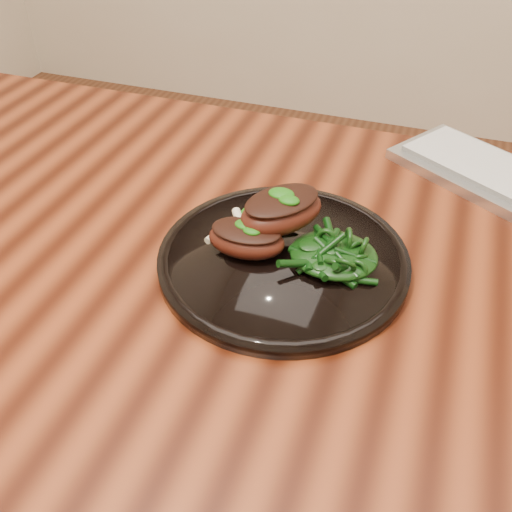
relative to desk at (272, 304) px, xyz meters
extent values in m
cube|color=#331006|center=(0.00, 0.00, 0.06)|extent=(1.60, 0.80, 0.04)
cylinder|color=#36190C|center=(-0.74, 0.34, -0.31)|extent=(0.06, 0.06, 0.71)
cylinder|color=black|center=(0.02, -0.01, 0.09)|extent=(0.32, 0.32, 0.02)
torus|color=black|center=(0.02, -0.01, 0.09)|extent=(0.31, 0.31, 0.02)
cylinder|color=black|center=(0.02, -0.01, 0.10)|extent=(0.21, 0.21, 0.00)
ellipsoid|color=#46170D|center=(-0.03, -0.02, 0.12)|extent=(0.10, 0.07, 0.04)
ellipsoid|color=black|center=(-0.03, -0.02, 0.13)|extent=(0.09, 0.06, 0.01)
cylinder|color=beige|center=(-0.07, -0.01, 0.11)|extent=(0.02, 0.05, 0.01)
ellipsoid|color=#0D4B08|center=(-0.03, -0.02, 0.14)|extent=(0.03, 0.02, 0.01)
ellipsoid|color=#46170D|center=(0.00, 0.02, 0.14)|extent=(0.13, 0.13, 0.04)
ellipsoid|color=black|center=(0.00, 0.02, 0.16)|extent=(0.11, 0.12, 0.01)
cylinder|color=beige|center=(-0.04, -0.01, 0.13)|extent=(0.04, 0.05, 0.01)
ellipsoid|color=#0D4B08|center=(0.00, 0.02, 0.16)|extent=(0.03, 0.02, 0.01)
ellipsoid|color=#0D4B08|center=(-0.02, 0.06, 0.10)|extent=(0.09, 0.06, 0.01)
ellipsoid|color=black|center=(0.08, 0.00, 0.11)|extent=(0.11, 0.10, 0.02)
camera|label=1|loc=(0.17, -0.54, 0.55)|focal=40.00mm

